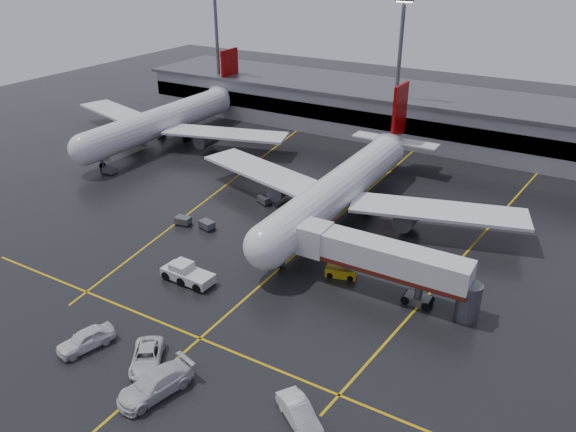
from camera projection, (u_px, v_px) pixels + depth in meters
The scene contains 22 objects.
ground at pixel (310, 242), 69.93m from camera, with size 220.00×220.00×0.00m, color black.
apron_line_centre at pixel (310, 242), 69.93m from camera, with size 0.25×90.00×0.02m, color gold.
apron_line_stop at pixel (200, 338), 52.90m from camera, with size 60.00×0.25×0.02m, color gold.
apron_line_left at pixel (227, 184), 86.73m from camera, with size 0.25×70.00×0.02m, color gold.
apron_line_right at pixel (474, 244), 69.50m from camera, with size 0.25×70.00×0.02m, color gold.
terminal at pixel (430, 116), 105.11m from camera, with size 122.00×19.00×8.60m.
light_mast_left at pixel (217, 45), 116.42m from camera, with size 3.00×1.20×25.45m.
light_mast_mid at pixel (399, 64), 98.29m from camera, with size 3.00×1.20×25.45m.
main_airliner at pixel (344, 185), 75.57m from camera, with size 48.80×45.60×14.10m.
second_airliner at pixel (168, 119), 103.90m from camera, with size 48.80×45.60×14.10m.
jet_bridge at pixel (383, 261), 58.17m from camera, with size 19.90×3.40×6.05m.
pushback_tractor at pixel (187, 274), 61.55m from camera, with size 6.18×2.81×2.18m.
belt_loader at pixel (341, 272), 62.57m from camera, with size 3.72×2.35×2.19m.
service_van_a at pixel (147, 357), 49.34m from camera, with size 2.55×5.52×1.53m, color silver.
service_van_b at pixel (155, 384), 46.09m from camera, with size 2.73×6.71×1.95m, color silver.
service_van_c at pixel (299, 413), 43.38m from camera, with size 1.81×5.18×1.71m, color silver.
service_van_d at pixel (86, 339), 51.39m from camera, with size 2.15×5.34×1.82m, color white.
baggage_cart_a at pixel (207, 225), 72.87m from camera, with size 2.26×1.75×1.12m.
baggage_cart_b at pixel (183, 220), 73.97m from camera, with size 2.18×1.60×1.12m.
baggage_cart_c at pixel (265, 200), 79.92m from camera, with size 2.35×1.99×1.12m.
baggage_cart_d at pixel (103, 151), 98.66m from camera, with size 2.19×1.62×1.12m.
baggage_cart_e at pixel (109, 170), 90.26m from camera, with size 2.11×1.47×1.12m.
Camera 1 is at (28.61, -54.24, 33.88)m, focal length 34.69 mm.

